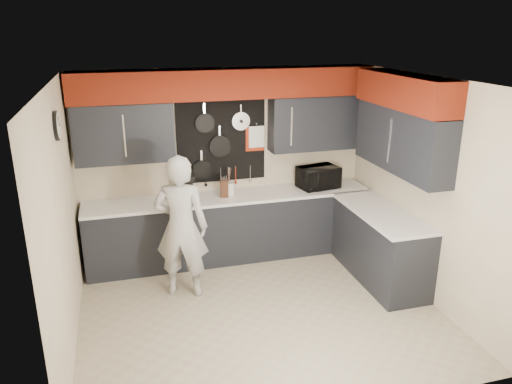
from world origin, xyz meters
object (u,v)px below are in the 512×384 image
object	(u,v)px
person	(181,227)
microwave	(318,177)
knife_block	(224,189)
coffee_maker	(186,187)
utensil_crock	(229,189)

from	to	relation	value
person	microwave	bearing A→B (deg)	-139.40
knife_block	coffee_maker	bearing A→B (deg)	-171.21
utensil_crock	coffee_maker	bearing A→B (deg)	-174.62
knife_block	person	distance (m)	1.05
microwave	knife_block	xyz separation A→B (m)	(-1.37, -0.03, -0.04)
utensil_crock	coffee_maker	distance (m)	0.61
utensil_crock	microwave	bearing A→B (deg)	-1.23
knife_block	microwave	bearing A→B (deg)	9.65
coffee_maker	person	world-z (taller)	person
microwave	person	world-z (taller)	person
person	coffee_maker	bearing A→B (deg)	-83.59
utensil_crock	person	world-z (taller)	person
knife_block	person	xyz separation A→B (m)	(-0.69, -0.78, -0.17)
utensil_crock	coffee_maker	size ratio (longest dim) A/B	0.49
microwave	person	xyz separation A→B (m)	(-2.06, -0.81, -0.20)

